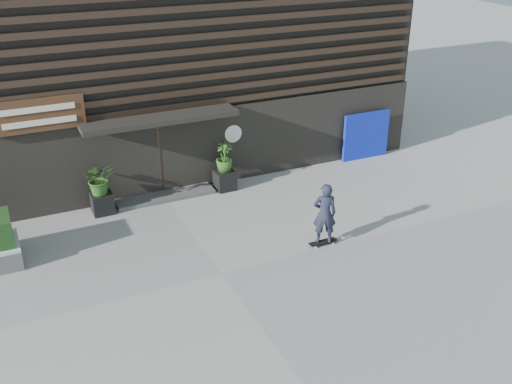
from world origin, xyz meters
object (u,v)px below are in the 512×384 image
blue_tarp (366,136)px  skateboarder (325,214)px  planter_pot_left (102,203)px  planter_pot_right (225,180)px

blue_tarp → skateboarder: bearing=-133.2°
planter_pot_left → planter_pot_right: same height
planter_pot_left → skateboarder: skateboarder is taller
planter_pot_right → skateboarder: bearing=-76.5°
planter_pot_left → planter_pot_right: bearing=0.0°
planter_pot_left → planter_pot_right: (3.80, 0.00, 0.00)m
planter_pot_right → skateboarder: skateboarder is taller
planter_pot_right → blue_tarp: (5.42, 0.30, 0.53)m
planter_pot_left → planter_pot_right: 3.80m
planter_pot_right → skateboarder: 4.42m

